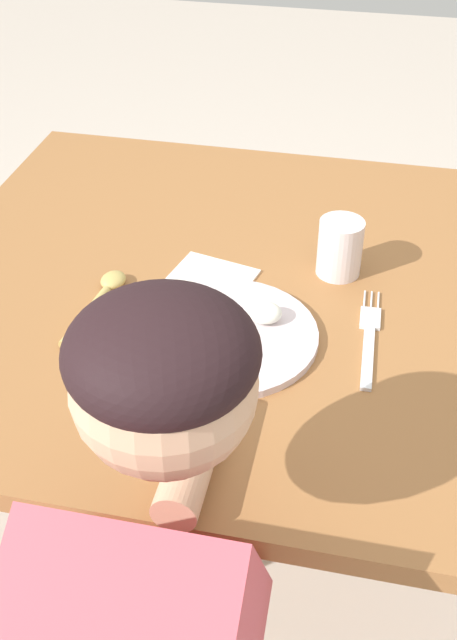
{
  "coord_description": "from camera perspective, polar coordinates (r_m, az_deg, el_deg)",
  "views": [
    {
      "loc": [
        0.1,
        -1.01,
        1.44
      ],
      "look_at": [
        -0.09,
        -0.12,
        0.74
      ],
      "focal_mm": 43.76,
      "sensor_mm": 36.0,
      "label": 1
    }
  ],
  "objects": [
    {
      "name": "drinking_cup",
      "position": [
        1.27,
        8.15,
        5.26
      ],
      "size": [
        0.07,
        0.07,
        0.1
      ],
      "primitive_type": "cylinder",
      "color": "silver",
      "rests_on": "dining_table"
    },
    {
      "name": "napkin",
      "position": [
        1.25,
        -1.78,
        2.51
      ],
      "size": [
        0.16,
        0.18,
        0.0
      ],
      "primitive_type": "cube",
      "rotation": [
        0.0,
        0.0,
        -0.23
      ],
      "color": "white",
      "rests_on": "dining_table"
    },
    {
      "name": "ground_plane",
      "position": [
        1.76,
        3.78,
        -17.1
      ],
      "size": [
        8.0,
        8.0,
        0.0
      ],
      "primitive_type": "plane",
      "color": "beige"
    },
    {
      "name": "dining_table",
      "position": [
        1.3,
        4.89,
        -1.04
      ],
      "size": [
        1.23,
        0.97,
        0.72
      ],
      "color": "#946034",
      "rests_on": "ground_plane"
    },
    {
      "name": "spoon",
      "position": [
        1.23,
        -9.27,
        1.77
      ],
      "size": [
        0.05,
        0.19,
        0.02
      ],
      "rotation": [
        0.0,
        0.0,
        1.45
      ],
      "color": "tan",
      "rests_on": "dining_table"
    },
    {
      "name": "fork",
      "position": [
        1.16,
        10.23,
        -1.3
      ],
      "size": [
        0.03,
        0.23,
        0.01
      ],
      "rotation": [
        0.0,
        0.0,
        1.6
      ],
      "color": "silver",
      "rests_on": "dining_table"
    },
    {
      "name": "plate",
      "position": [
        1.13,
        -0.6,
        -1.0
      ],
      "size": [
        0.27,
        0.27,
        0.05
      ],
      "color": "silver",
      "rests_on": "dining_table"
    }
  ]
}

